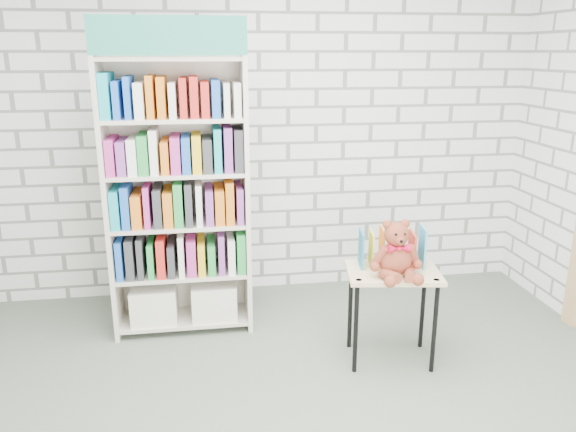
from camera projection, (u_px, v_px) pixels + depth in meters
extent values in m
cube|color=silver|center=(260.00, 126.00, 4.53)|extent=(4.50, 0.02, 2.80)
cube|color=beige|center=(109.00, 202.00, 3.87)|extent=(0.03, 0.38, 1.95)
cube|color=beige|center=(246.00, 197.00, 4.01)|extent=(0.03, 0.38, 1.95)
cube|color=beige|center=(180.00, 194.00, 4.11)|extent=(0.98, 0.02, 1.95)
cube|color=#2A8771|center=(168.00, 35.00, 3.46)|extent=(0.98, 0.02, 0.24)
cube|color=beige|center=(186.00, 318.00, 4.19)|extent=(0.91, 0.36, 0.03)
cube|color=beige|center=(183.00, 272.00, 4.09)|extent=(0.91, 0.36, 0.03)
cube|color=beige|center=(180.00, 223.00, 3.99)|extent=(0.91, 0.36, 0.03)
cube|color=beige|center=(177.00, 173.00, 3.88)|extent=(0.91, 0.36, 0.03)
cube|color=beige|center=(174.00, 119.00, 3.78)|extent=(0.91, 0.36, 0.03)
cube|color=beige|center=(171.00, 59.00, 3.67)|extent=(0.91, 0.36, 0.03)
cube|color=silver|center=(155.00, 302.00, 4.12)|extent=(0.33, 0.32, 0.26)
cube|color=silver|center=(214.00, 298.00, 4.19)|extent=(0.33, 0.32, 0.26)
cube|color=#19A5B2|center=(182.00, 254.00, 4.04)|extent=(0.91, 0.32, 0.26)
cube|color=white|center=(179.00, 204.00, 3.94)|extent=(0.91, 0.32, 0.26)
cube|color=purple|center=(176.00, 152.00, 3.83)|extent=(0.91, 0.32, 0.26)
cube|color=#333338|center=(173.00, 97.00, 3.73)|extent=(0.91, 0.32, 0.26)
cube|color=#D2B67E|center=(393.00, 273.00, 3.59)|extent=(0.64, 0.49, 0.03)
cylinder|color=black|center=(356.00, 329.00, 3.53)|extent=(0.03, 0.03, 0.60)
cylinder|color=black|center=(350.00, 307.00, 3.83)|extent=(0.03, 0.03, 0.60)
cylinder|color=black|center=(434.00, 329.00, 3.53)|extent=(0.03, 0.03, 0.60)
cylinder|color=black|center=(423.00, 307.00, 3.83)|extent=(0.03, 0.03, 0.60)
cylinder|color=black|center=(359.00, 280.00, 3.44)|extent=(0.04, 0.04, 0.01)
cylinder|color=black|center=(437.00, 280.00, 3.44)|extent=(0.04, 0.04, 0.01)
cube|color=teal|center=(361.00, 248.00, 3.64)|extent=(0.04, 0.18, 0.24)
cube|color=yellow|center=(371.00, 248.00, 3.64)|extent=(0.04, 0.18, 0.24)
cube|color=orange|center=(381.00, 248.00, 3.64)|extent=(0.04, 0.18, 0.24)
cube|color=black|center=(392.00, 248.00, 3.64)|extent=(0.04, 0.18, 0.24)
cube|color=white|center=(402.00, 248.00, 3.64)|extent=(0.04, 0.18, 0.24)
cube|color=red|center=(412.00, 248.00, 3.64)|extent=(0.04, 0.18, 0.24)
cube|color=#35A0C9|center=(422.00, 248.00, 3.64)|extent=(0.04, 0.18, 0.24)
ellipsoid|color=maroon|center=(395.00, 259.00, 3.49)|extent=(0.21, 0.18, 0.21)
sphere|color=maroon|center=(397.00, 234.00, 3.44)|extent=(0.15, 0.15, 0.15)
sphere|color=maroon|center=(387.00, 225.00, 3.42)|extent=(0.06, 0.06, 0.06)
sphere|color=maroon|center=(405.00, 224.00, 3.44)|extent=(0.06, 0.06, 0.06)
sphere|color=maroon|center=(400.00, 241.00, 3.38)|extent=(0.06, 0.06, 0.06)
sphere|color=black|center=(396.00, 235.00, 3.37)|extent=(0.02, 0.02, 0.02)
sphere|color=black|center=(404.00, 234.00, 3.37)|extent=(0.02, 0.02, 0.02)
sphere|color=black|center=(401.00, 241.00, 3.36)|extent=(0.02, 0.02, 0.02)
cylinder|color=maroon|center=(379.00, 256.00, 3.44)|extent=(0.11, 0.09, 0.15)
cylinder|color=maroon|center=(413.00, 255.00, 3.47)|extent=(0.11, 0.09, 0.15)
sphere|color=maroon|center=(375.00, 267.00, 3.44)|extent=(0.06, 0.06, 0.06)
sphere|color=maroon|center=(418.00, 264.00, 3.48)|extent=(0.06, 0.06, 0.06)
cylinder|color=maroon|center=(390.00, 276.00, 3.39)|extent=(0.11, 0.17, 0.09)
cylinder|color=maroon|center=(410.00, 275.00, 3.41)|extent=(0.11, 0.17, 0.09)
sphere|color=maroon|center=(390.00, 282.00, 3.32)|extent=(0.07, 0.07, 0.07)
sphere|color=maroon|center=(418.00, 280.00, 3.35)|extent=(0.07, 0.07, 0.07)
cone|color=#C00C33|center=(393.00, 249.00, 3.40)|extent=(0.06, 0.06, 0.06)
cone|color=#C00C33|center=(405.00, 248.00, 3.41)|extent=(0.06, 0.06, 0.06)
sphere|color=#C00C33|center=(399.00, 249.00, 3.40)|extent=(0.03, 0.03, 0.03)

